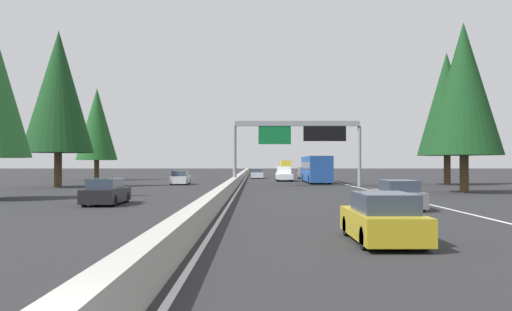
# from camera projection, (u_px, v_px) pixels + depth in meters

# --- Properties ---
(ground_plane) EXTENTS (320.00, 320.00, 0.00)m
(ground_plane) POSITION_uv_depth(u_px,v_px,m) (241.00, 183.00, 64.16)
(ground_plane) COLOR #262628
(median_barrier) EXTENTS (180.00, 0.56, 0.90)m
(median_barrier) POSITION_uv_depth(u_px,v_px,m) (242.00, 175.00, 84.16)
(median_barrier) COLOR #ADAAA3
(median_barrier) RESTS_ON ground
(shoulder_stripe_right) EXTENTS (160.00, 0.16, 0.01)m
(shoulder_stripe_right) POSITION_uv_depth(u_px,v_px,m) (326.00, 180.00, 74.18)
(shoulder_stripe_right) COLOR silver
(shoulder_stripe_right) RESTS_ON ground
(shoulder_stripe_median) EXTENTS (160.00, 0.16, 0.01)m
(shoulder_stripe_median) POSITION_uv_depth(u_px,v_px,m) (244.00, 180.00, 74.16)
(shoulder_stripe_median) COLOR silver
(shoulder_stripe_median) RESTS_ON ground
(sign_gantry_overhead) EXTENTS (0.50, 12.68, 6.48)m
(sign_gantry_overhead) POSITION_uv_depth(u_px,v_px,m) (299.00, 134.00, 53.25)
(sign_gantry_overhead) COLOR gray
(sign_gantry_overhead) RESTS_ON ground
(sedan_mid_left) EXTENTS (4.40, 1.80, 1.47)m
(sedan_mid_left) POSITION_uv_depth(u_px,v_px,m) (383.00, 219.00, 15.87)
(sedan_mid_left) COLOR #AD931E
(sedan_mid_left) RESTS_ON ground
(sedan_mid_center) EXTENTS (4.40, 1.80, 1.47)m
(sedan_mid_center) POSITION_uv_depth(u_px,v_px,m) (398.00, 195.00, 27.44)
(sedan_mid_center) COLOR slate
(sedan_mid_center) RESTS_ON ground
(sedan_far_left) EXTENTS (4.40, 1.80, 1.47)m
(sedan_far_left) POSITION_uv_depth(u_px,v_px,m) (257.00, 174.00, 81.06)
(sedan_far_left) COLOR silver
(sedan_far_left) RESTS_ON ground
(box_truck_far_center) EXTENTS (8.50, 2.40, 2.95)m
(box_truck_far_center) POSITION_uv_depth(u_px,v_px,m) (285.00, 166.00, 132.85)
(box_truck_far_center) COLOR gold
(box_truck_far_center) RESTS_ON ground
(pickup_mid_right) EXTENTS (5.60, 2.00, 1.86)m
(pickup_mid_right) POSITION_uv_depth(u_px,v_px,m) (284.00, 174.00, 69.72)
(pickup_mid_right) COLOR white
(pickup_mid_right) RESTS_ON ground
(minivan_distant_a) EXTENTS (5.00, 1.95, 1.69)m
(minivan_distant_a) POSITION_uv_depth(u_px,v_px,m) (306.00, 172.00, 79.08)
(minivan_distant_a) COLOR slate
(minivan_distant_a) RESTS_ON ground
(bus_near_right) EXTENTS (11.50, 2.55, 3.10)m
(bus_near_right) POSITION_uv_depth(u_px,v_px,m) (316.00, 168.00, 63.35)
(bus_near_right) COLOR #1E4793
(bus_near_right) RESTS_ON ground
(oncoming_near) EXTENTS (4.40, 1.80, 1.47)m
(oncoming_near) POSITION_uv_depth(u_px,v_px,m) (180.00, 178.00, 58.33)
(oncoming_near) COLOR silver
(oncoming_near) RESTS_ON ground
(oncoming_far) EXTENTS (4.40, 1.80, 1.47)m
(oncoming_far) POSITION_uv_depth(u_px,v_px,m) (106.00, 192.00, 30.31)
(oncoming_far) COLOR black
(oncoming_far) RESTS_ON ground
(conifer_right_near) EXTENTS (5.90, 5.90, 13.40)m
(conifer_right_near) POSITION_uv_depth(u_px,v_px,m) (464.00, 89.00, 42.31)
(conifer_right_near) COLOR #4C3823
(conifer_right_near) RESTS_ON ground
(conifer_right_mid) EXTENTS (6.25, 6.25, 14.22)m
(conifer_right_mid) POSITION_uv_depth(u_px,v_px,m) (447.00, 104.00, 57.85)
(conifer_right_mid) COLOR #4C3823
(conifer_right_mid) RESTS_ON ground
(conifer_left_near) EXTENTS (6.66, 6.66, 15.14)m
(conifer_left_near) POSITION_uv_depth(u_px,v_px,m) (58.00, 92.00, 52.02)
(conifer_left_near) COLOR #4C3823
(conifer_left_near) RESTS_ON ground
(conifer_left_mid) EXTENTS (5.45, 5.45, 12.38)m
(conifer_left_mid) POSITION_uv_depth(u_px,v_px,m) (97.00, 124.00, 72.36)
(conifer_left_mid) COLOR #4C3823
(conifer_left_mid) RESTS_ON ground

